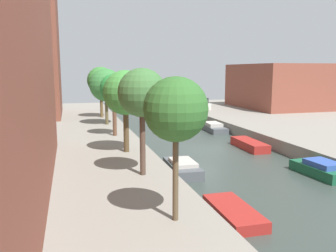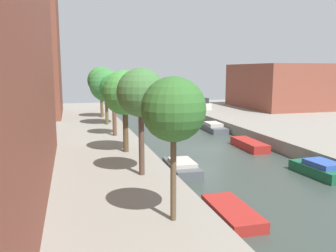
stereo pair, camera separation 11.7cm
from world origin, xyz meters
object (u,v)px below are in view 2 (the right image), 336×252
apartment_tower_far (8,0)px  low_block_right (278,86)px  moored_boat_right_2 (249,145)px  street_tree_3 (114,89)px  moored_boat_left_1 (232,212)px  street_tree_5 (101,81)px  moored_boat_left_2 (182,167)px  moored_boat_right_4 (188,117)px  street_tree_2 (125,93)px  moored_boat_right_5 (167,111)px  parked_car (200,104)px  street_tree_0 (174,110)px  street_tree_1 (141,94)px  street_tree_4 (106,85)px  moored_boat_right_1 (320,169)px  moored_boat_right_3 (214,128)px

apartment_tower_far → low_block_right: apartment_tower_far is taller
moored_boat_right_2 → street_tree_3: bearing=162.8°
low_block_right → moored_boat_left_1: bearing=-125.7°
apartment_tower_far → street_tree_5: 13.20m
moored_boat_left_2 → moored_boat_right_4: (7.65, 21.10, 0.05)m
street_tree_2 → moored_boat_right_5: 29.78m
apartment_tower_far → street_tree_2: apartment_tower_far is taller
moored_boat_right_2 → moored_boat_right_5: size_ratio=1.36×
street_tree_3 → parked_car: size_ratio=1.08×
moored_boat_right_4 → moored_boat_right_5: 8.76m
street_tree_3 → street_tree_0: bearing=-90.0°
apartment_tower_far → moored_boat_right_4: (20.00, -2.00, -13.27)m
street_tree_1 → parked_car: (13.68, 28.01, -3.43)m
street_tree_4 → street_tree_1: bearing=-90.0°
apartment_tower_far → parked_car: size_ratio=5.57×
low_block_right → moored_boat_right_4: size_ratio=2.84×
moored_boat_left_1 → moored_boat_right_2: moored_boat_right_2 is taller
street_tree_2 → moored_boat_right_1: (10.74, -5.03, -4.36)m
low_block_right → parked_car: bearing=170.5°
street_tree_1 → street_tree_4: street_tree_4 is taller
moored_boat_right_2 → moored_boat_right_4: (0.39, 16.14, 0.09)m
street_tree_1 → parked_car: street_tree_1 is taller
street_tree_4 → parked_car: (13.68, 10.98, -3.13)m
street_tree_3 → moored_boat_right_3: size_ratio=1.15×
moored_boat_right_2 → moored_boat_right_5: (0.15, 24.90, -0.08)m
moored_boat_left_1 → moored_boat_right_4: moored_boat_right_4 is taller
parked_car → street_tree_1: bearing=-116.0°
street_tree_1 → moored_boat_left_2: 6.27m
moored_boat_right_1 → moored_boat_right_2: (-0.46, 7.66, -0.08)m
street_tree_4 → parked_car: size_ratio=1.17×
moored_boat_left_1 → moored_boat_right_1: bearing=27.7°
moored_boat_left_1 → moored_boat_right_3: size_ratio=0.84×
street_tree_4 → moored_boat_left_2: bearing=-78.0°
moored_boat_left_2 → moored_boat_right_5: moored_boat_left_2 is taller
street_tree_4 → moored_boat_right_3: street_tree_4 is taller
street_tree_1 → moored_boat_right_3: size_ratio=1.24×
street_tree_4 → moored_boat_right_5: 19.35m
apartment_tower_far → moored_boat_right_2: 29.88m
apartment_tower_far → moored_boat_right_1: 35.29m
street_tree_3 → moored_boat_left_1: street_tree_3 is taller
street_tree_1 → street_tree_3: bearing=90.0°
apartment_tower_far → moored_boat_left_1: (12.43, -29.83, -13.45)m
moored_boat_left_1 → moored_boat_right_5: size_ratio=1.14×
street_tree_5 → parked_car: street_tree_5 is taller
moored_boat_right_3 → moored_boat_right_4: (-0.04, 7.93, 0.05)m
street_tree_5 → moored_boat_right_2: size_ratio=1.30×
street_tree_0 → street_tree_5: 27.99m
street_tree_3 → moored_boat_left_1: (3.10, -14.87, -4.50)m
street_tree_5 → moored_boat_right_3: (10.71, -6.42, -4.68)m
moored_boat_right_5 → street_tree_1: bearing=-107.7°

